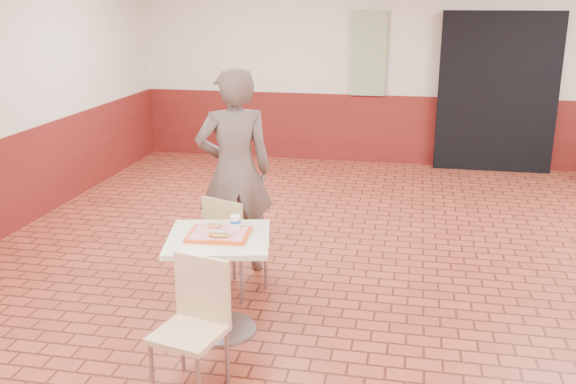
% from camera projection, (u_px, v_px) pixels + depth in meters
% --- Properties ---
extents(room_shell, '(8.01, 10.01, 3.01)m').
position_uv_depth(room_shell, '(400.00, 128.00, 4.43)').
color(room_shell, maroon).
rests_on(room_shell, ground).
extents(wainscot_band, '(8.00, 10.00, 1.00)m').
position_uv_depth(wainscot_band, '(393.00, 261.00, 4.72)').
color(wainscot_band, '#591511').
rests_on(wainscot_band, ground).
extents(corridor_doorway, '(1.60, 0.22, 2.20)m').
position_uv_depth(corridor_doorway, '(497.00, 93.00, 8.90)').
color(corridor_doorway, black).
rests_on(corridor_doorway, ground).
extents(promo_poster, '(0.50, 0.03, 1.20)m').
position_uv_depth(promo_poster, '(369.00, 53.00, 9.15)').
color(promo_poster, gray).
rests_on(promo_poster, wainscot_band).
extents(main_table, '(0.71, 0.71, 0.75)m').
position_uv_depth(main_table, '(220.00, 268.00, 4.59)').
color(main_table, beige).
rests_on(main_table, ground).
extents(chair_main_front, '(0.47, 0.47, 0.84)m').
position_uv_depth(chair_main_front, '(194.00, 318.00, 3.94)').
color(chair_main_front, tan).
rests_on(chair_main_front, ground).
extents(chair_main_back, '(0.51, 0.51, 0.85)m').
position_uv_depth(chair_main_back, '(231.00, 241.00, 5.19)').
color(chair_main_back, tan).
rests_on(chair_main_back, ground).
extents(customer, '(0.78, 0.66, 1.82)m').
position_uv_depth(customer, '(235.00, 172.00, 5.56)').
color(customer, brown).
rests_on(customer, ground).
extents(serving_tray, '(0.42, 0.33, 0.03)m').
position_uv_depth(serving_tray, '(219.00, 235.00, 4.52)').
color(serving_tray, '#E44511').
rests_on(serving_tray, main_table).
extents(ring_donut, '(0.11, 0.11, 0.03)m').
position_uv_depth(ring_donut, '(214.00, 226.00, 4.61)').
color(ring_donut, '#CB844A').
rests_on(ring_donut, serving_tray).
extents(long_john_donut, '(0.15, 0.07, 0.05)m').
position_uv_depth(long_john_donut, '(219.00, 234.00, 4.43)').
color(long_john_donut, gold).
rests_on(long_john_donut, serving_tray).
extents(paper_cup, '(0.08, 0.08, 0.10)m').
position_uv_depth(paper_cup, '(235.00, 222.00, 4.59)').
color(paper_cup, white).
rests_on(paper_cup, serving_tray).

